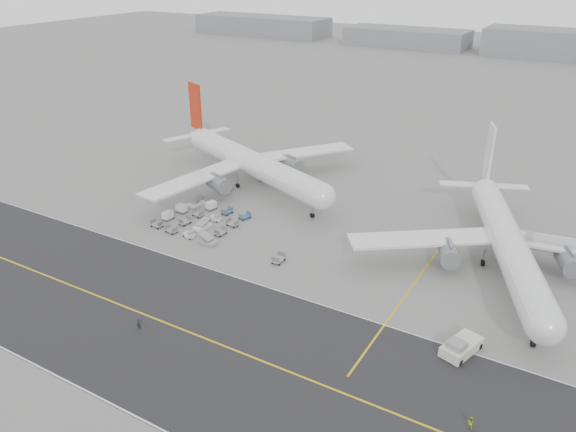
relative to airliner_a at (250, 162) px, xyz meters
The scene contains 11 objects.
ground 38.30m from the airliner_a, 62.39° to the right, with size 700.00×700.00×0.00m, color gray.
taxiway 56.55m from the airliner_a, 66.35° to the right, with size 220.00×59.00×0.03m.
horizon_buildings 231.45m from the airliner_a, 78.14° to the left, with size 520.00×28.00×28.00m, color gray, non-canonical shape.
airliner_a is the anchor object (origin of this frame).
airliner_b 59.74m from the airliner_a, ahead, with size 50.62×51.66×18.75m.
pushback_tug 69.29m from the airliner_a, 31.81° to the right, with size 4.85×8.62×2.44m.
jet_bridge 69.03m from the airliner_a, ahead, with size 15.20×4.48×5.68m.
gse_cluster 22.95m from the airliner_a, 82.92° to the right, with size 20.30×19.58×1.80m, color gray, non-canonical shape.
stray_dolly 37.54m from the airliner_a, 48.52° to the right, with size 1.60×2.59×1.60m, color silver, non-canonical shape.
ground_crew_a 57.48m from the airliner_a, 72.44° to the right, with size 0.65×0.42×1.77m, color black.
ground_crew_b 80.32m from the airliner_a, 37.91° to the right, with size 0.77×0.60×1.58m, color #9EBD16.
Camera 1 is at (51.94, -67.53, 49.27)m, focal length 35.00 mm.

